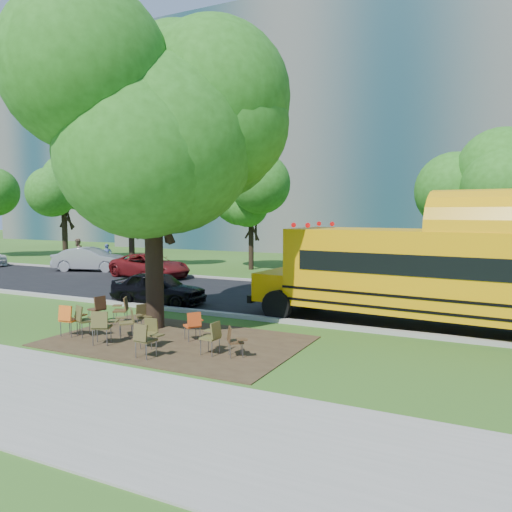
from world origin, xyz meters
The scene contains 31 objects.
ground centered at (0.00, 0.00, 0.00)m, with size 160.00×160.00×0.00m, color #304F18.
sidewalk centered at (0.00, -5.00, 0.02)m, with size 60.00×4.00×0.04m, color gray.
dirt_patch centered at (1.00, -0.50, 0.01)m, with size 7.00×4.50×0.03m, color #382819.
asphalt_road centered at (0.00, 7.00, 0.02)m, with size 80.00×8.00×0.04m, color black.
kerb_near centered at (0.00, 3.00, 0.07)m, with size 80.00×0.25×0.14m, color gray.
kerb_far centered at (0.00, 11.10, 0.07)m, with size 80.00×0.25×0.14m, color gray.
building_main centered at (-8.00, 36.00, 11.00)m, with size 38.00×16.00×22.00m, color #5F5F5B.
building_left centered at (-38.00, 40.00, 10.00)m, with size 26.00×14.00×20.00m, color #5F5F5B.
bg_tree_0 centered at (-12.00, 13.00, 4.57)m, with size 5.20×5.20×7.18m.
bg_tree_1 centered at (-20.00, 15.00, 5.39)m, with size 6.00×6.00×8.40m.
bg_tree_2 centered at (-5.00, 16.00, 4.21)m, with size 4.80×4.80×6.62m.
bg_tree_3 centered at (8.00, 14.00, 5.03)m, with size 5.60×5.60×7.84m.
main_tree centered at (-0.54, 0.55, 6.20)m, with size 7.20×7.20×9.82m.
school_bus centered at (8.28, 4.01, 1.78)m, with size 12.78×3.80×3.08m.
chair_0 centered at (-2.07, -1.47, 0.59)m, with size 0.63×0.62×0.95m.
chair_1 centered at (-1.64, -1.32, 0.58)m, with size 0.77×0.60×0.94m.
chair_2 centered at (-0.55, -1.75, 0.60)m, with size 0.66×0.78×0.97m.
chair_3 centered at (-0.50, -0.76, 0.53)m, with size 0.74×0.59×0.86m.
chair_4 centered at (1.31, -2.24, 0.56)m, with size 0.61×0.53×0.90m.
chair_5 centered at (0.76, -1.42, 0.49)m, with size 0.54×0.56×0.80m.
chair_6 centered at (2.62, -1.21, 0.54)m, with size 0.51×0.59×0.88m.
chair_7 centered at (3.23, -1.17, 0.49)m, with size 0.67×0.53×0.79m.
chair_8 centered at (-2.58, 0.23, 0.57)m, with size 0.54×0.67×0.92m.
chair_9 centered at (-1.80, 0.47, 0.55)m, with size 0.73×0.60×0.89m.
chair_10 centered at (-0.71, 0.16, 0.49)m, with size 0.52×0.66×0.80m.
chair_11 centered at (1.44, -0.28, 0.53)m, with size 0.58×0.73×0.85m.
black_car centered at (-2.89, 3.80, 0.65)m, with size 1.54×3.82×1.30m, color black.
bg_car_silver centered at (-13.36, 10.80, 0.73)m, with size 1.54×4.43×1.46m, color #9F9FA4.
bg_car_red centered at (-8.13, 9.92, 0.67)m, with size 2.23×4.84×1.35m, color #5C0F12.
pedestrian_a centered at (-13.70, 12.64, 0.78)m, with size 0.57×0.37×1.56m, color #36457A.
pedestrian_b centered at (-16.19, 12.51, 0.92)m, with size 0.90×0.70×1.85m, color brown.
Camera 1 is at (9.11, -11.83, 3.65)m, focal length 35.00 mm.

